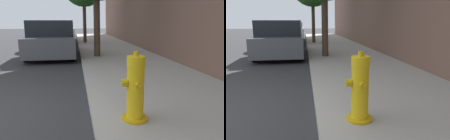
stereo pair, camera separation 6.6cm
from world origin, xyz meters
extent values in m
cube|color=#99968E|center=(3.47, 0.00, 0.06)|extent=(3.05, 40.00, 0.11)
cylinder|color=#C39C11|center=(2.52, -0.38, 0.13)|extent=(0.36, 0.36, 0.03)
cylinder|color=yellow|center=(2.52, -0.38, 0.50)|extent=(0.23, 0.23, 0.70)
cylinder|color=yellow|center=(2.52, -0.38, 0.92)|extent=(0.24, 0.24, 0.14)
cylinder|color=#C39C11|center=(2.52, -0.38, 1.02)|extent=(0.07, 0.07, 0.06)
cylinder|color=#C39C11|center=(2.52, -0.52, 0.64)|extent=(0.08, 0.06, 0.08)
cylinder|color=#C39C11|center=(2.52, -0.23, 0.64)|extent=(0.08, 0.06, 0.08)
cylinder|color=#C39C11|center=(2.37, -0.38, 0.64)|extent=(0.07, 0.11, 0.11)
cube|color=#4C5156|center=(0.87, 6.17, 0.52)|extent=(1.79, 3.84, 0.70)
cube|color=black|center=(0.87, 6.01, 1.16)|extent=(1.65, 2.11, 0.59)
cylinder|color=black|center=(0.06, 7.36, 0.31)|extent=(0.20, 0.61, 0.61)
cylinder|color=black|center=(1.69, 7.36, 0.31)|extent=(0.20, 0.61, 0.61)
cylinder|color=black|center=(0.06, 4.98, 0.31)|extent=(0.20, 0.61, 0.61)
cylinder|color=black|center=(1.69, 4.98, 0.31)|extent=(0.20, 0.61, 0.61)
cube|color=silver|center=(0.74, 11.39, 0.50)|extent=(1.80, 4.33, 0.66)
cube|color=black|center=(0.74, 11.21, 1.06)|extent=(1.66, 2.38, 0.47)
cylinder|color=black|center=(-0.08, 12.73, 0.31)|extent=(0.20, 0.62, 0.62)
cylinder|color=black|center=(1.56, 12.73, 0.31)|extent=(0.20, 0.62, 0.62)
cylinder|color=black|center=(-0.08, 10.04, 0.31)|extent=(0.20, 0.62, 0.62)
cylinder|color=black|center=(1.56, 10.04, 0.31)|extent=(0.20, 0.62, 0.62)
cube|color=#B7B7BC|center=(0.88, 17.32, 0.51)|extent=(1.68, 4.50, 0.62)
cube|color=black|center=(0.88, 17.14, 1.08)|extent=(1.55, 2.48, 0.51)
cylinder|color=black|center=(0.12, 18.72, 0.36)|extent=(0.20, 0.72, 0.72)
cylinder|color=black|center=(1.65, 18.72, 0.36)|extent=(0.20, 0.72, 0.72)
cylinder|color=black|center=(0.12, 15.93, 0.36)|extent=(0.20, 0.72, 0.72)
cylinder|color=black|center=(1.65, 15.93, 0.36)|extent=(0.20, 0.72, 0.72)
cylinder|color=#423323|center=(2.58, 5.24, 1.34)|extent=(0.24, 0.24, 2.45)
cylinder|color=#423323|center=(2.38, 10.69, 1.41)|extent=(0.20, 0.20, 2.60)
camera|label=1|loc=(1.75, -3.07, 1.44)|focal=35.00mm
camera|label=2|loc=(1.81, -3.08, 1.44)|focal=35.00mm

